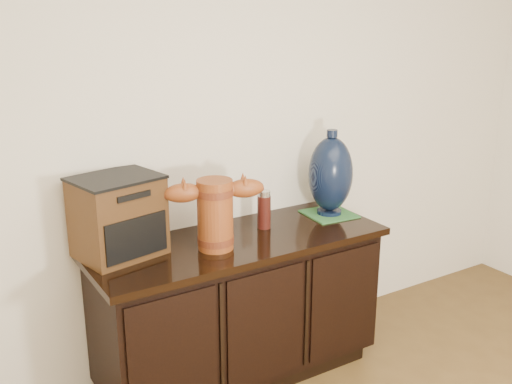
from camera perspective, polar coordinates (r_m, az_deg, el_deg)
sideboard at (r=3.05m, az=-1.65°, el=-10.92°), size 1.46×0.56×0.75m
terracotta_vessel at (r=2.73m, az=-3.92°, el=-1.75°), size 0.46×0.21×0.33m
tv_radio at (r=2.72m, az=-13.00°, el=-2.28°), size 0.42×0.36×0.36m
green_mat at (r=3.25m, az=6.97°, el=-2.08°), size 0.26×0.26×0.01m
lamp_base at (r=3.18m, az=7.12°, el=1.67°), size 0.25×0.25×0.46m
spray_can at (r=3.00m, az=0.77°, el=-1.69°), size 0.07×0.07×0.20m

